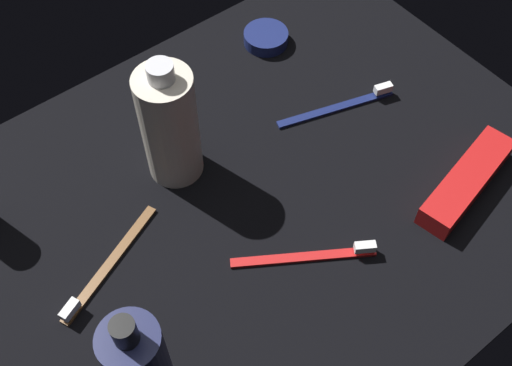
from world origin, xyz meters
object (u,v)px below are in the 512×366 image
at_px(toothbrush_navy, 343,104).
at_px(cream_tin_left, 266,38).
at_px(toothbrush_brown, 104,269).
at_px(toothbrush_red, 313,255).
at_px(toothpaste_box_red, 467,181).
at_px(bodywash_bottle, 170,126).

distance_m(toothbrush_navy, cream_tin_left, 0.17).
bearing_deg(toothbrush_navy, toothbrush_brown, 2.66).
xyz_separation_m(toothbrush_brown, cream_tin_left, (-0.40, -0.19, 0.00)).
bearing_deg(toothbrush_red, toothpaste_box_red, 168.82).
bearing_deg(toothbrush_red, toothbrush_navy, -140.77).
height_order(toothbrush_brown, cream_tin_left, toothbrush_brown).
distance_m(bodywash_bottle, cream_tin_left, 0.28).
relative_size(toothbrush_navy, cream_tin_left, 2.53).
distance_m(toothbrush_red, toothpaste_box_red, 0.23).
bearing_deg(toothbrush_navy, cream_tin_left, -88.81).
relative_size(toothbrush_red, cream_tin_left, 2.28).
xyz_separation_m(bodywash_bottle, cream_tin_left, (-0.25, -0.12, -0.08)).
relative_size(bodywash_bottle, toothbrush_brown, 1.12).
xyz_separation_m(toothbrush_navy, toothpaste_box_red, (-0.03, 0.20, 0.01)).
bearing_deg(toothbrush_navy, bodywash_bottle, -13.26).
bearing_deg(cream_tin_left, toothbrush_red, 60.18).
bearing_deg(cream_tin_left, bodywash_bottle, 25.21).
bearing_deg(toothbrush_brown, toothbrush_red, 146.35).
height_order(toothbrush_navy, toothbrush_brown, same).
bearing_deg(cream_tin_left, toothbrush_navy, 91.19).
bearing_deg(toothpaste_box_red, toothbrush_navy, -93.37).
bearing_deg(bodywash_bottle, toothbrush_red, 104.08).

